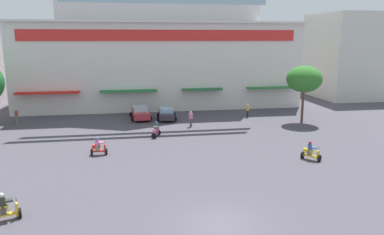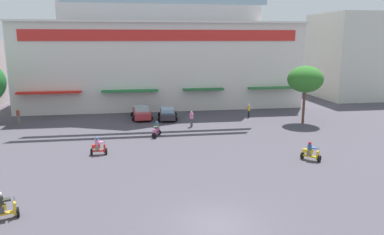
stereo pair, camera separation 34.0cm
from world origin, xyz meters
name	(u,v)px [view 1 (the left image)]	position (x,y,z in m)	size (l,w,h in m)	color
ground_plane	(183,150)	(0.00, 13.00, 0.00)	(128.00, 128.00, 0.00)	#47444D
colonial_building	(158,33)	(0.00, 36.37, 9.91)	(37.10, 17.42, 22.35)	silver
flank_building_right	(346,56)	(29.70, 37.93, 6.51)	(9.21, 11.71, 13.02)	beige
plaza_tree_1	(304,79)	(14.56, 21.09, 4.86)	(3.85, 3.80, 6.33)	brown
parked_car_0	(140,113)	(-3.08, 26.08, 0.75)	(2.58, 4.59, 1.47)	#A82C32
parked_car_1	(166,114)	(-0.12, 25.33, 0.70)	(2.48, 4.28, 1.36)	#2D272F
scooter_rider_0	(99,148)	(-6.86, 12.81, 0.62)	(1.30, 0.52, 1.48)	black
scooter_rider_2	(156,131)	(-1.88, 17.70, 0.62)	(1.03, 1.55, 1.48)	black
scooter_rider_4	(311,152)	(9.37, 8.80, 0.61)	(1.39, 1.44, 1.47)	black
scooter_rider_5	(5,209)	(-10.77, 2.25, 0.63)	(1.50, 0.97, 1.53)	black
pedestrian_0	(248,110)	(9.53, 24.93, 0.92)	(0.35, 0.35, 1.58)	black
pedestrian_1	(191,118)	(2.06, 21.26, 0.95)	(0.40, 0.40, 1.69)	#48484C
pedestrian_2	(16,115)	(-16.62, 26.01, 0.92)	(0.49, 0.49, 1.62)	#6A7358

